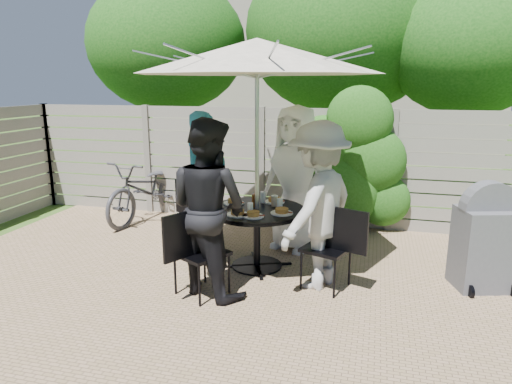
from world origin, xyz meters
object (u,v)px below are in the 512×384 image
(person_back, at_px, (295,179))
(person_left, at_px, (206,184))
(umbrella, at_px, (257,56))
(syrup_jug, at_px, (256,200))
(glass_front, at_px, (250,209))
(patio_table, at_px, (257,227))
(plate_right, at_px, (282,212))
(glass_right, at_px, (280,204))
(bbq_grill, at_px, (485,241))
(plate_extra, at_px, (253,215))
(chair_back, at_px, (299,226))
(bicycle, at_px, (148,189))
(plate_back, at_px, (274,200))
(plate_left, at_px, (234,202))
(chair_left, at_px, (200,231))
(person_front, at_px, (208,208))
(chair_right, at_px, (327,264))
(glass_back, at_px, (263,197))
(person_right, at_px, (318,206))
(plate_front, at_px, (237,213))
(coffee_cup, at_px, (274,201))
(chair_front, at_px, (201,270))

(person_back, relative_size, person_left, 1.04)
(umbrella, height_order, syrup_jug, umbrella)
(glass_front, bearing_deg, person_back, 72.65)
(umbrella, bearing_deg, patio_table, 90.00)
(plate_right, relative_size, syrup_jug, 1.62)
(person_back, distance_m, glass_right, 0.78)
(bbq_grill, bearing_deg, plate_extra, 173.04)
(chair_back, bearing_deg, bicycle, -84.67)
(plate_extra, bearing_deg, glass_front, 128.89)
(plate_back, height_order, glass_front, glass_front)
(patio_table, xyz_separation_m, plate_left, (-0.33, 0.14, 0.25))
(chair_left, height_order, person_front, person_front)
(chair_right, height_order, glass_back, chair_right)
(plate_left, xyz_separation_m, plate_extra, (0.38, -0.49, 0.00))
(glass_back, xyz_separation_m, glass_front, (-0.01, -0.56, 0.00))
(person_right, xyz_separation_m, plate_left, (-1.10, 0.46, -0.14))
(glass_back, bearing_deg, plate_front, -103.24)
(patio_table, height_order, person_right, person_right)
(plate_left, distance_m, plate_front, 0.51)
(person_right, relative_size, coffee_cup, 15.33)
(patio_table, height_order, plate_right, plate_right)
(person_back, bearing_deg, glass_right, -70.30)
(chair_back, distance_m, plate_right, 1.14)
(coffee_cup, bearing_deg, glass_right, -58.65)
(person_front, bearing_deg, bicycle, -26.83)
(umbrella, relative_size, bicycle, 1.87)
(person_right, distance_m, glass_right, 0.59)
(chair_front, height_order, glass_front, chair_front)
(person_front, bearing_deg, umbrella, -90.00)
(coffee_cup, bearing_deg, plate_left, -177.29)
(chair_right, height_order, bicycle, bicycle)
(person_right, distance_m, plate_left, 1.20)
(plate_right, height_order, coffee_cup, coffee_cup)
(chair_left, distance_m, plate_extra, 1.28)
(umbrella, height_order, person_back, umbrella)
(person_right, relative_size, plate_back, 7.07)
(person_back, height_order, bicycle, person_back)
(glass_front, height_order, syrup_jug, syrup_jug)
(glass_front, bearing_deg, bicycle, 141.49)
(chair_back, distance_m, plate_back, 0.78)
(umbrella, relative_size, chair_back, 3.87)
(plate_front, relative_size, plate_right, 1.00)
(chair_front, height_order, glass_right, chair_front)
(chair_back, distance_m, person_back, 0.70)
(bicycle, bearing_deg, plate_extra, -29.46)
(glass_front, bearing_deg, glass_back, 89.15)
(person_back, height_order, glass_back, person_back)
(glass_front, relative_size, glass_right, 1.00)
(plate_left, distance_m, plate_right, 0.72)
(person_left, xyz_separation_m, glass_back, (0.77, -0.04, -0.11))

